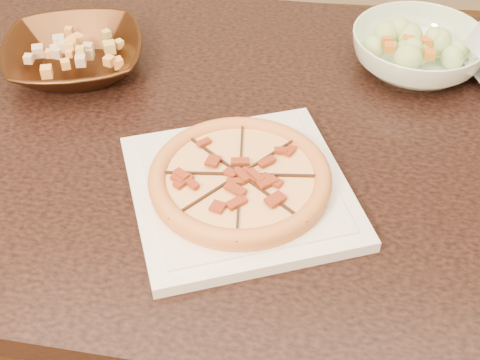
{
  "coord_description": "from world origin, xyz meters",
  "views": [
    {
      "loc": [
        0.07,
        -0.65,
        1.42
      ],
      "look_at": [
        0.01,
        0.02,
        0.78
      ],
      "focal_mm": 50.0,
      "sensor_mm": 36.0,
      "label": 1
    }
  ],
  "objects_px": {
    "dining_table": "(188,172)",
    "bronze_bowl": "(75,57)",
    "pizza": "(240,178)",
    "salad_bowl": "(417,52)",
    "plate": "(240,190)"
  },
  "relations": [
    {
      "from": "plate",
      "to": "salad_bowl",
      "type": "relative_size",
      "value": 1.67
    },
    {
      "from": "dining_table",
      "to": "pizza",
      "type": "distance_m",
      "value": 0.23
    },
    {
      "from": "pizza",
      "to": "salad_bowl",
      "type": "height_order",
      "value": "salad_bowl"
    },
    {
      "from": "bronze_bowl",
      "to": "salad_bowl",
      "type": "xyz_separation_m",
      "value": [
        0.59,
        0.06,
        0.01
      ]
    },
    {
      "from": "dining_table",
      "to": "bronze_bowl",
      "type": "xyz_separation_m",
      "value": [
        -0.21,
        0.13,
        0.14
      ]
    },
    {
      "from": "pizza",
      "to": "salad_bowl",
      "type": "xyz_separation_m",
      "value": [
        0.27,
        0.35,
        0.0
      ]
    },
    {
      "from": "dining_table",
      "to": "bronze_bowl",
      "type": "distance_m",
      "value": 0.28
    },
    {
      "from": "dining_table",
      "to": "plate",
      "type": "bearing_deg",
      "value": -56.06
    },
    {
      "from": "plate",
      "to": "pizza",
      "type": "xyz_separation_m",
      "value": [
        -0.0,
        0.0,
        0.02
      ]
    },
    {
      "from": "plate",
      "to": "bronze_bowl",
      "type": "distance_m",
      "value": 0.43
    },
    {
      "from": "pizza",
      "to": "bronze_bowl",
      "type": "height_order",
      "value": "bronze_bowl"
    },
    {
      "from": "plate",
      "to": "salad_bowl",
      "type": "height_order",
      "value": "salad_bowl"
    },
    {
      "from": "pizza",
      "to": "bronze_bowl",
      "type": "xyz_separation_m",
      "value": [
        -0.32,
        0.28,
        -0.0
      ]
    },
    {
      "from": "plate",
      "to": "bronze_bowl",
      "type": "bearing_deg",
      "value": 138.1
    },
    {
      "from": "pizza",
      "to": "salad_bowl",
      "type": "relative_size",
      "value": 1.11
    }
  ]
}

